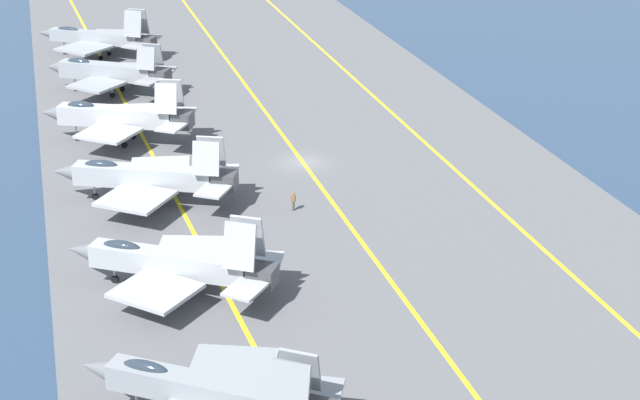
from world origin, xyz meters
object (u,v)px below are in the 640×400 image
(parked_jet_fifth, at_px, (118,116))
(parked_jet_seventh, at_px, (98,38))
(parked_jet_fourth, at_px, (147,177))
(crew_brown_vest, at_px, (293,200))
(parked_jet_third, at_px, (174,263))
(parked_jet_second, at_px, (209,392))
(parked_jet_sixth, at_px, (109,72))

(parked_jet_fifth, bearing_deg, parked_jet_seventh, -0.94)
(parked_jet_fourth, distance_m, parked_jet_fifth, 15.98)
(parked_jet_fifth, xyz_separation_m, crew_brown_vest, (-21.02, -12.66, -1.88))
(crew_brown_vest, bearing_deg, parked_jet_third, 134.27)
(parked_jet_third, distance_m, crew_brown_vest, 16.54)
(parked_jet_third, bearing_deg, parked_jet_second, 178.46)
(parked_jet_fifth, xyz_separation_m, parked_jet_sixth, (16.95, -0.48, -0.15))
(crew_brown_vest, bearing_deg, parked_jet_seventh, 12.53)
(parked_jet_sixth, xyz_separation_m, parked_jet_seventh, (16.55, -0.07, -0.03))
(crew_brown_vest, bearing_deg, parked_jet_second, 156.48)
(parked_jet_second, bearing_deg, parked_jet_sixth, -0.06)
(parked_jet_fifth, bearing_deg, crew_brown_vest, -148.93)
(parked_jet_second, bearing_deg, crew_brown_vest, -23.52)
(parked_jet_third, bearing_deg, parked_jet_fifth, 1.52)
(parked_jet_fifth, height_order, parked_jet_seventh, parked_jet_fifth)
(parked_jet_sixth, distance_m, parked_jet_seventh, 16.55)
(parked_jet_fifth, height_order, crew_brown_vest, parked_jet_fifth)
(parked_jet_fifth, bearing_deg, parked_jet_third, -178.48)
(parked_jet_fourth, distance_m, parked_jet_seventh, 49.45)
(parked_jet_fifth, xyz_separation_m, parked_jet_seventh, (33.50, -0.55, -0.18))
(parked_jet_second, relative_size, parked_jet_sixth, 0.99)
(parked_jet_third, height_order, parked_jet_sixth, parked_jet_third)
(parked_jet_second, bearing_deg, parked_jet_fifth, 0.48)
(parked_jet_seventh, bearing_deg, parked_jet_second, 179.91)
(parked_jet_fifth, bearing_deg, parked_jet_sixth, -1.62)
(parked_jet_fourth, bearing_deg, parked_jet_fifth, 3.32)
(parked_jet_sixth, distance_m, crew_brown_vest, 39.91)
(parked_jet_third, bearing_deg, parked_jet_fourth, -0.22)
(parked_jet_seventh, xyz_separation_m, crew_brown_vest, (-54.52, -12.12, -1.70))
(parked_jet_fourth, xyz_separation_m, parked_jet_sixth, (32.90, 0.45, 0.21))
(parked_jet_third, height_order, parked_jet_seventh, parked_jet_seventh)
(parked_jet_fourth, height_order, parked_jet_sixth, parked_jet_fourth)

